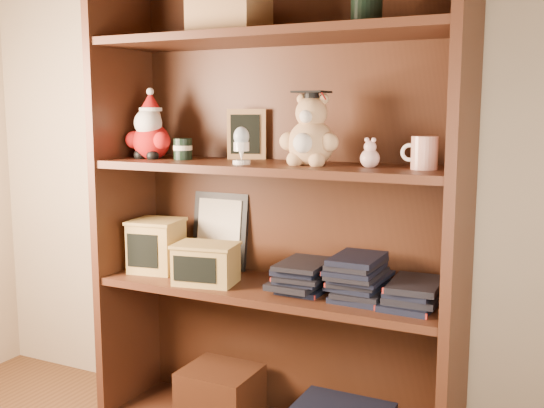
{
  "coord_description": "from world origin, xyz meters",
  "views": [
    {
      "loc": [
        0.78,
        -0.49,
        1.12
      ],
      "look_at": [
        -0.11,
        1.3,
        0.82
      ],
      "focal_mm": 42.0,
      "sensor_mm": 36.0,
      "label": 1
    }
  ],
  "objects_px": {
    "bookcase": "(278,214)",
    "treats_box": "(157,245)",
    "teacher_mug": "(424,153)",
    "grad_teddy_bear": "(310,136)"
  },
  "relations": [
    {
      "from": "teacher_mug",
      "to": "treats_box",
      "type": "height_order",
      "value": "teacher_mug"
    },
    {
      "from": "teacher_mug",
      "to": "treats_box",
      "type": "bearing_deg",
      "value": -179.95
    },
    {
      "from": "bookcase",
      "to": "treats_box",
      "type": "bearing_deg",
      "value": -173.52
    },
    {
      "from": "treats_box",
      "to": "teacher_mug",
      "type": "bearing_deg",
      "value": 0.05
    },
    {
      "from": "bookcase",
      "to": "teacher_mug",
      "type": "xyz_separation_m",
      "value": [
        0.48,
        -0.05,
        0.22
      ]
    },
    {
      "from": "bookcase",
      "to": "teacher_mug",
      "type": "height_order",
      "value": "bookcase"
    },
    {
      "from": "teacher_mug",
      "to": "bookcase",
      "type": "bearing_deg",
      "value": 173.97
    },
    {
      "from": "teacher_mug",
      "to": "grad_teddy_bear",
      "type": "bearing_deg",
      "value": -178.84
    },
    {
      "from": "bookcase",
      "to": "grad_teddy_bear",
      "type": "bearing_deg",
      "value": -22.97
    },
    {
      "from": "grad_teddy_bear",
      "to": "bookcase",
      "type": "bearing_deg",
      "value": 157.03
    }
  ]
}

